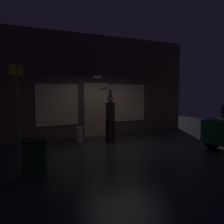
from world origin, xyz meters
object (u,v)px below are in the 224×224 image
person_with_umbrella (110,99)px  street_sign_post (17,102)px  sidewalk_bollard (79,135)px  trash_bin (34,158)px

person_with_umbrella → street_sign_post: 3.20m
street_sign_post → sidewalk_bollard: bearing=17.1°
person_with_umbrella → trash_bin: (-3.24, -2.51, -1.16)m
street_sign_post → trash_bin: 2.66m
person_with_umbrella → street_sign_post: bearing=-48.2°
street_sign_post → trash_bin: (-0.04, -2.42, -1.12)m
person_with_umbrella → street_sign_post: (-3.20, -0.09, -0.04)m
sidewalk_bollard → trash_bin: trash_bin is taller
trash_bin → street_sign_post: bearing=89.1°
person_with_umbrella → trash_bin: size_ratio=2.45×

